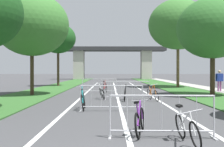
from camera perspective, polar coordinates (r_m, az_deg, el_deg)
The scene contains 23 objects.
grass_verge_left at distance 29.07m, azimuth -10.86°, elevation -2.64°, with size 3.38×61.35×0.05m, color #2D5B26.
grass_verge_right at distance 29.24m, azimuth 11.85°, elevation -2.63°, with size 3.38×61.35×0.05m, color #2D5B26.
sidewalk_path_right at distance 29.90m, azimuth 16.77°, elevation -2.54°, with size 1.86×61.35×0.08m, color #9E9B93.
lane_stripe_center at distance 21.25m, azimuth 0.83°, elevation -3.85°, with size 0.14×35.49×0.01m, color silver.
lane_stripe_right_lane at distance 21.41m, azimuth 6.81°, elevation -3.82°, with size 0.14×35.49×0.01m, color silver.
lane_stripe_left_lane at distance 21.32m, azimuth -5.17°, elevation -3.84°, with size 0.14×35.49×0.01m, color silver.
overpass_bridge at distance 54.21m, azimuth 0.12°, elevation 3.36°, with size 20.48×3.32×6.27m.
tree_left_pine_near at distance 19.40m, azimuth -16.07°, elevation 9.55°, with size 4.86×4.86×6.75m.
tree_left_cypress_far at distance 30.40m, azimuth -10.97°, elevation 7.03°, with size 3.75×3.75×6.69m.
tree_right_oak_near at distance 19.37m, azimuth 19.89°, elevation 8.67°, with size 4.61×4.61×6.35m.
tree_right_maple_mid at distance 28.39m, azimuth 13.35°, elevation 9.73°, with size 5.77×5.77×8.63m.
crowd_barrier_nearest at distance 6.87m, azimuth 10.13°, elevation -8.68°, with size 2.57×0.53×1.05m.
crowd_barrier_second at distance 11.24m, azimuth -0.10°, elevation -5.09°, with size 2.57×0.53×1.05m.
crowd_barrier_third at distance 15.76m, azimuth 3.09°, elevation -3.48°, with size 2.56×0.46×1.05m.
crowd_barrier_fourth at distance 20.24m, azimuth -2.60°, elevation -2.59°, with size 2.57×0.59×1.05m.
bicycle_white_0 at distance 6.50m, azimuth 15.02°, elevation -10.80°, with size 0.54×1.58×0.85m.
bicycle_teal_1 at distance 11.81m, azimuth -5.92°, elevation -5.49°, with size 0.53×1.70×1.00m.
bicycle_orange_2 at distance 15.52m, azimuth 8.28°, elevation -4.17°, with size 0.50×1.69×0.95m.
bicycle_red_3 at distance 20.65m, azimuth -1.45°, elevation -2.92°, with size 0.54×1.69×0.95m.
bicycle_purple_4 at distance 7.21m, azimuth 5.74°, elevation -9.61°, with size 0.51×1.58×0.88m.
bicycle_black_5 at distance 15.28m, azimuth 2.65°, elevation -4.26°, with size 0.50×1.66×0.89m.
bicycle_silver_6 at distance 16.12m, azimuth -2.11°, elevation -3.98°, with size 0.62×1.61×0.95m.
pedestrian_with_backpack at distance 22.82m, azimuth 21.12°, elevation -1.01°, with size 0.61×0.30×1.69m.
Camera 1 is at (-0.44, -3.44, 1.62)m, focal length 44.69 mm.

